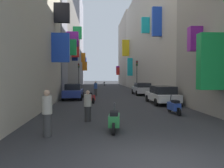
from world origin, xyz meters
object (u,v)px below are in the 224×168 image
at_px(scooter_red, 91,97).
at_px(scooter_green, 114,120).
at_px(parked_car_white, 162,95).
at_px(pedestrian_near_right, 47,113).
at_px(scooter_blue, 174,106).
at_px(pedestrian_crossing, 88,106).
at_px(parked_car_silver, 142,88).
at_px(scooter_white, 104,84).
at_px(traffic_light_near_corner, 137,71).
at_px(pedestrian_near_left, 96,89).
at_px(parked_car_blue, 73,91).
at_px(traffic_light_far_corner, 79,72).

bearing_deg(scooter_red, scooter_green, -83.42).
xyz_separation_m(parked_car_white, pedestrian_near_right, (-7.27, -9.56, 0.12)).
bearing_deg(scooter_blue, pedestrian_near_right, -144.76).
bearing_deg(scooter_red, pedestrian_crossing, -89.95).
xyz_separation_m(parked_car_silver, pedestrian_near_right, (-7.46, -18.57, 0.11)).
bearing_deg(pedestrian_near_right, scooter_white, 85.09).
relative_size(scooter_blue, scooter_red, 1.09).
bearing_deg(traffic_light_near_corner, parked_car_white, -92.81).
xyz_separation_m(parked_car_silver, scooter_red, (-6.04, -7.88, -0.31)).
bearing_deg(scooter_red, pedestrian_near_left, 86.46).
height_order(parked_car_silver, traffic_light_near_corner, traffic_light_near_corner).
relative_size(parked_car_blue, pedestrian_near_left, 2.48).
bearing_deg(scooter_green, pedestrian_near_right, -166.52).
xyz_separation_m(scooter_green, traffic_light_far_corner, (-3.72, 31.51, 2.59)).
relative_size(pedestrian_near_left, traffic_light_far_corner, 0.37).
bearing_deg(parked_car_blue, pedestrian_near_left, 57.70).
xyz_separation_m(scooter_white, traffic_light_near_corner, (4.10, -20.71, 2.62)).
bearing_deg(traffic_light_near_corner, scooter_blue, -94.24).
relative_size(pedestrian_near_left, pedestrian_near_right, 0.95).
bearing_deg(pedestrian_crossing, traffic_light_far_corner, 94.98).
distance_m(parked_car_white, scooter_red, 5.96).
relative_size(scooter_white, scooter_red, 1.07).
relative_size(parked_car_blue, scooter_red, 2.43).
height_order(parked_car_blue, parked_car_white, parked_car_blue).
xyz_separation_m(scooter_green, traffic_light_near_corner, (5.45, 24.53, 2.62)).
height_order(scooter_red, pedestrian_near_right, pedestrian_near_right).
height_order(parked_car_white, traffic_light_near_corner, traffic_light_near_corner).
xyz_separation_m(parked_car_silver, traffic_light_far_corner, (-8.60, 13.55, 2.28)).
distance_m(scooter_green, scooter_red, 10.14).
height_order(scooter_blue, traffic_light_near_corner, traffic_light_near_corner).
xyz_separation_m(parked_car_white, scooter_white, (-3.33, 36.31, -0.30)).
height_order(scooter_red, traffic_light_near_corner, traffic_light_near_corner).
xyz_separation_m(parked_car_white, pedestrian_crossing, (-5.84, -6.80, 0.01)).
distance_m(traffic_light_near_corner, traffic_light_far_corner, 11.52).
height_order(scooter_white, scooter_red, same).
xyz_separation_m(pedestrian_near_left, traffic_light_near_corner, (6.19, 7.68, 2.25)).
distance_m(parked_car_blue, scooter_red, 3.77).
bearing_deg(parked_car_silver, traffic_light_near_corner, 85.06).
bearing_deg(traffic_light_far_corner, pedestrian_near_left, -78.53).
relative_size(pedestrian_crossing, pedestrian_near_left, 0.93).
distance_m(scooter_green, traffic_light_near_corner, 25.26).
distance_m(pedestrian_near_right, traffic_light_near_corner, 26.49).
height_order(scooter_blue, scooter_green, same).
bearing_deg(pedestrian_near_left, pedestrian_crossing, -91.60).
bearing_deg(traffic_light_far_corner, scooter_white, 69.75).
xyz_separation_m(parked_car_blue, pedestrian_crossing, (1.78, -11.25, -0.01)).
relative_size(parked_car_silver, parked_car_blue, 1.03).
relative_size(pedestrian_crossing, pedestrian_near_right, 0.89).
bearing_deg(scooter_white, parked_car_silver, -82.63).
xyz_separation_m(scooter_blue, traffic_light_far_corner, (-7.64, 27.52, 2.59)).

